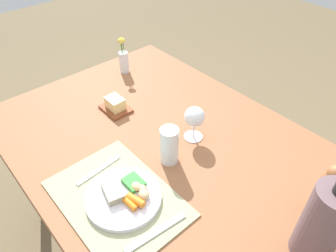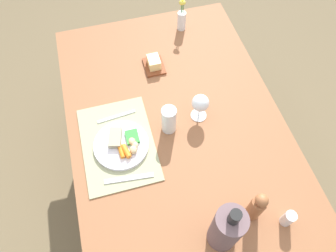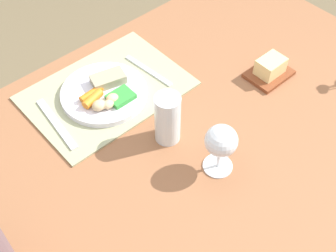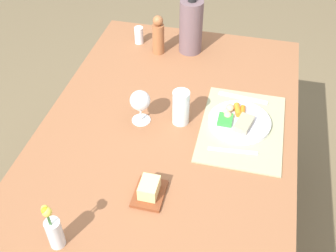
{
  "view_description": "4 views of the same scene",
  "coord_description": "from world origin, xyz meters",
  "px_view_note": "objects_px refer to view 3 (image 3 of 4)",
  "views": [
    {
      "loc": [
        0.62,
        -0.57,
        1.58
      ],
      "look_at": [
        -0.09,
        0.06,
        0.77
      ],
      "focal_mm": 33.47,
      "sensor_mm": 36.0,
      "label": 1
    },
    {
      "loc": [
        0.74,
        -0.24,
        1.99
      ],
      "look_at": [
        0.07,
        -0.05,
        0.82
      ],
      "focal_mm": 33.44,
      "sensor_mm": 36.0,
      "label": 2
    },
    {
      "loc": [
        0.52,
        0.52,
        1.66
      ],
      "look_at": [
        0.03,
        -0.04,
        0.78
      ],
      "focal_mm": 48.04,
      "sensor_mm": 36.0,
      "label": 3
    },
    {
      "loc": [
        -1.17,
        -0.28,
        1.85
      ],
      "look_at": [
        -0.04,
        -0.01,
        0.77
      ],
      "focal_mm": 44.36,
      "sensor_mm": 36.0,
      "label": 4
    }
  ],
  "objects_px": {
    "dinner_plate": "(105,93)",
    "water_tumbler": "(168,121)",
    "knife": "(56,124)",
    "wine_glass": "(220,143)",
    "fork": "(148,70)",
    "butter_dish": "(270,69)",
    "dining_table": "(186,154)"
  },
  "relations": [
    {
      "from": "dinner_plate",
      "to": "water_tumbler",
      "type": "xyz_separation_m",
      "value": [
        -0.04,
        0.23,
        0.04
      ]
    },
    {
      "from": "dinner_plate",
      "to": "knife",
      "type": "height_order",
      "value": "dinner_plate"
    },
    {
      "from": "dinner_plate",
      "to": "knife",
      "type": "relative_size",
      "value": 1.17
    },
    {
      "from": "wine_glass",
      "to": "fork",
      "type": "bearing_deg",
      "value": -104.05
    },
    {
      "from": "dinner_plate",
      "to": "butter_dish",
      "type": "distance_m",
      "value": 0.49
    },
    {
      "from": "knife",
      "to": "water_tumbler",
      "type": "xyz_separation_m",
      "value": [
        -0.2,
        0.23,
        0.06
      ]
    },
    {
      "from": "wine_glass",
      "to": "water_tumbler",
      "type": "distance_m",
      "value": 0.16
    },
    {
      "from": "knife",
      "to": "wine_glass",
      "type": "xyz_separation_m",
      "value": [
        -0.22,
        0.38,
        0.09
      ]
    },
    {
      "from": "dinner_plate",
      "to": "butter_dish",
      "type": "height_order",
      "value": "butter_dish"
    },
    {
      "from": "dinner_plate",
      "to": "wine_glass",
      "type": "distance_m",
      "value": 0.39
    },
    {
      "from": "dining_table",
      "to": "water_tumbler",
      "type": "distance_m",
      "value": 0.14
    },
    {
      "from": "knife",
      "to": "wine_glass",
      "type": "distance_m",
      "value": 0.45
    },
    {
      "from": "wine_glass",
      "to": "butter_dish",
      "type": "bearing_deg",
      "value": -159.75
    },
    {
      "from": "dining_table",
      "to": "butter_dish",
      "type": "bearing_deg",
      "value": -177.24
    },
    {
      "from": "dining_table",
      "to": "fork",
      "type": "height_order",
      "value": "fork"
    },
    {
      "from": "knife",
      "to": "dinner_plate",
      "type": "bearing_deg",
      "value": -174.81
    },
    {
      "from": "dining_table",
      "to": "knife",
      "type": "height_order",
      "value": "knife"
    },
    {
      "from": "dinner_plate",
      "to": "water_tumbler",
      "type": "distance_m",
      "value": 0.23
    },
    {
      "from": "dinner_plate",
      "to": "knife",
      "type": "xyz_separation_m",
      "value": [
        0.16,
        -0.0,
        -0.01
      ]
    },
    {
      "from": "fork",
      "to": "knife",
      "type": "distance_m",
      "value": 0.32
    },
    {
      "from": "fork",
      "to": "dining_table",
      "type": "bearing_deg",
      "value": 65.45
    },
    {
      "from": "dinner_plate",
      "to": "butter_dish",
      "type": "xyz_separation_m",
      "value": [
        -0.42,
        0.25,
        0.01
      ]
    },
    {
      "from": "wine_glass",
      "to": "butter_dish",
      "type": "distance_m",
      "value": 0.38
    },
    {
      "from": "butter_dish",
      "to": "knife",
      "type": "bearing_deg",
      "value": -23.52
    },
    {
      "from": "dinner_plate",
      "to": "fork",
      "type": "height_order",
      "value": "dinner_plate"
    },
    {
      "from": "dinner_plate",
      "to": "dining_table",
      "type": "bearing_deg",
      "value": 104.11
    },
    {
      "from": "dining_table",
      "to": "dinner_plate",
      "type": "distance_m",
      "value": 0.29
    },
    {
      "from": "wine_glass",
      "to": "water_tumbler",
      "type": "bearing_deg",
      "value": -79.92
    },
    {
      "from": "knife",
      "to": "dining_table",
      "type": "bearing_deg",
      "value": 136.27
    },
    {
      "from": "fork",
      "to": "water_tumbler",
      "type": "height_order",
      "value": "water_tumbler"
    },
    {
      "from": "dining_table",
      "to": "fork",
      "type": "bearing_deg",
      "value": -109.13
    },
    {
      "from": "fork",
      "to": "dinner_plate",
      "type": "bearing_deg",
      "value": -6.22
    }
  ]
}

